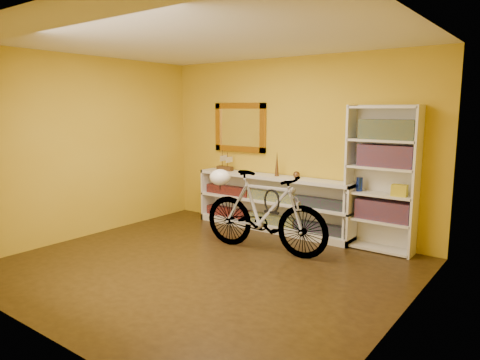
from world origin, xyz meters
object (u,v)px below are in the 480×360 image
Objects in this scene: console_unit at (272,203)px; bookcase at (381,179)px; bicycle at (264,212)px; helmet at (220,177)px.

console_unit is 1.37× the size of bookcase.
bicycle is (0.47, -0.92, 0.10)m from console_unit.
console_unit is 8.90× the size of helmet.
helmet is at bearing -151.30° from bookcase.
console_unit is 1.45× the size of bicycle.
bookcase is (1.65, 0.03, 0.52)m from console_unit.
bookcase is 2.12m from helmet.
bicycle is at bearing -62.92° from console_unit.
bookcase is at bearing -56.63° from bicycle.
helmet is at bearing 90.00° from bicycle.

